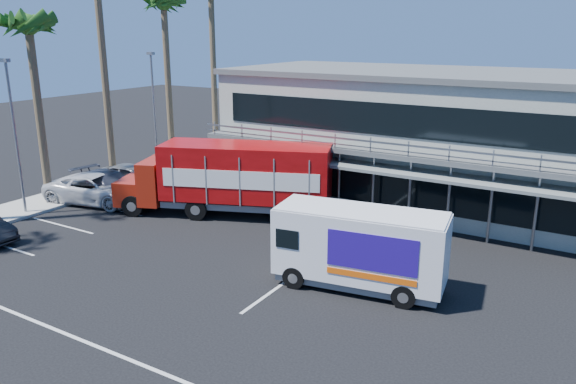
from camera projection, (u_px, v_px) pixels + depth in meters
The scene contains 13 objects.
ground at pixel (229, 280), 22.01m from camera, with size 120.00×120.00×0.00m, color black.
building at pixel (428, 136), 31.80m from camera, with size 22.40×12.00×7.30m.
curb_strip at pixel (91, 189), 34.36m from camera, with size 3.00×32.00×0.16m, color #A5A399.
palm_c at pixel (29, 34), 29.31m from camera, with size 2.80×2.80×10.75m.
palm_e at pixel (164, 12), 37.06m from camera, with size 2.80×2.80×12.25m.
palm_f at pixel (211, 2), 41.53m from camera, with size 2.80×2.80×13.25m.
light_pole_near at pixel (15, 131), 28.62m from camera, with size 0.50×0.25×8.09m.
light_pole_far at pixel (154, 108), 36.85m from camera, with size 0.50×0.25×8.09m.
red_truck at pixel (232, 176), 29.24m from camera, with size 11.47×6.51×3.81m.
white_van at pixel (360, 247), 20.91m from camera, with size 6.58×3.08×3.09m.
parked_car_c at pixel (97, 189), 31.60m from camera, with size 2.73×5.92×1.65m, color silver.
parked_car_d at pixel (110, 186), 32.33m from camera, with size 2.25×5.54×1.61m, color #323643.
parked_car_e at pixel (134, 178), 33.89m from camera, with size 2.03×5.04×1.72m, color gray.
Camera 1 is at (12.40, -16.09, 9.42)m, focal length 35.00 mm.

